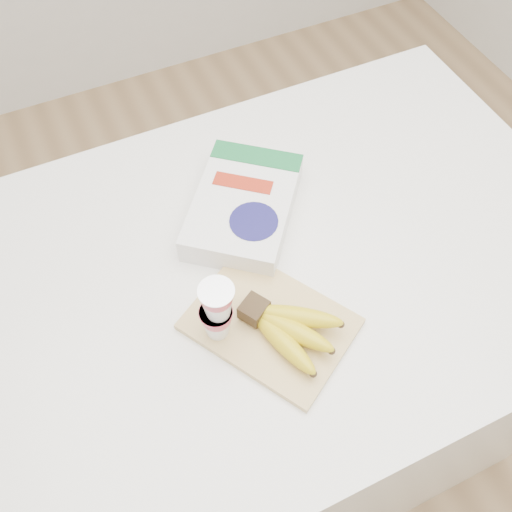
% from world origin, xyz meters
% --- Properties ---
extents(room, '(4.00, 4.00, 4.00)m').
position_xyz_m(room, '(0.00, 0.00, 1.35)').
color(room, tan).
rests_on(room, ground).
extents(table, '(1.38, 0.92, 1.03)m').
position_xyz_m(table, '(0.00, 0.00, 0.52)').
color(table, white).
rests_on(table, ground).
extents(cutting_board, '(0.33, 0.36, 0.01)m').
position_xyz_m(cutting_board, '(-0.07, -0.13, 1.04)').
color(cutting_board, '#E1C57B').
rests_on(cutting_board, table).
extents(bananas, '(0.18, 0.20, 0.06)m').
position_xyz_m(bananas, '(-0.05, -0.17, 1.07)').
color(bananas, '#382816').
rests_on(bananas, cutting_board).
extents(yogurt_stack, '(0.07, 0.06, 0.15)m').
position_xyz_m(yogurt_stack, '(-0.16, -0.11, 1.13)').
color(yogurt_stack, white).
rests_on(yogurt_stack, cutting_board).
extents(cereal_box, '(0.34, 0.35, 0.06)m').
position_xyz_m(cereal_box, '(-0.00, 0.13, 1.07)').
color(cereal_box, white).
rests_on(cereal_box, table).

